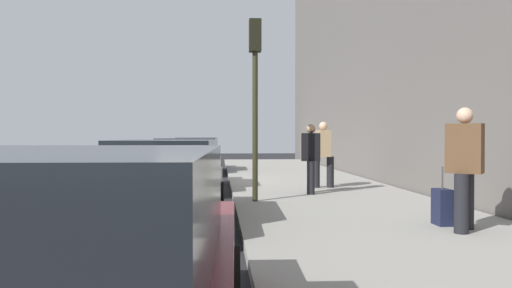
# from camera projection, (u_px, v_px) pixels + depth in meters

# --- Properties ---
(ground_plane) EXTENTS (56.00, 56.00, 0.00)m
(ground_plane) POSITION_uv_depth(u_px,v_px,m) (198.00, 187.00, 14.69)
(ground_plane) COLOR black
(sidewalk) EXTENTS (28.00, 4.60, 0.15)m
(sidewalk) POSITION_uv_depth(u_px,v_px,m) (303.00, 184.00, 14.95)
(sidewalk) COLOR gray
(sidewalk) RESTS_ON ground
(lane_stripe_centre) EXTENTS (28.00, 0.14, 0.01)m
(lane_stripe_centre) POSITION_uv_depth(u_px,v_px,m) (92.00, 188.00, 14.44)
(lane_stripe_centre) COLOR gold
(lane_stripe_centre) RESTS_ON ground
(parked_car_charcoal) EXTENTS (4.48, 2.02, 1.51)m
(parked_car_charcoal) POSITION_uv_depth(u_px,v_px,m) (167.00, 183.00, 8.24)
(parked_car_charcoal) COLOR black
(parked_car_charcoal) RESTS_ON ground
(parked_car_white) EXTENTS (4.28, 1.97, 1.51)m
(parked_car_white) POSITION_uv_depth(u_px,v_px,m) (188.00, 164.00, 13.67)
(parked_car_white) COLOR black
(parked_car_white) RESTS_ON ground
(parked_car_navy) EXTENTS (4.56, 1.97, 1.51)m
(parked_car_navy) POSITION_uv_depth(u_px,v_px,m) (198.00, 155.00, 19.89)
(parked_car_navy) COLOR black
(parked_car_navy) RESTS_ON ground
(pedestrian_brown_coat) EXTENTS (0.56, 0.59, 1.86)m
(pedestrian_brown_coat) POSITION_uv_depth(u_px,v_px,m) (464.00, 165.00, 7.10)
(pedestrian_brown_coat) COLOR black
(pedestrian_brown_coat) RESTS_ON sidewalk
(pedestrian_tan_coat) EXTENTS (0.51, 0.60, 1.82)m
(pedestrian_tan_coat) POSITION_uv_depth(u_px,v_px,m) (323.00, 152.00, 13.12)
(pedestrian_tan_coat) COLOR black
(pedestrian_tan_coat) RESTS_ON sidewalk
(pedestrian_black_coat) EXTENTS (0.56, 0.51, 1.72)m
(pedestrian_black_coat) POSITION_uv_depth(u_px,v_px,m) (311.00, 156.00, 11.75)
(pedestrian_black_coat) COLOR black
(pedestrian_black_coat) RESTS_ON sidewalk
(traffic_light_pole) EXTENTS (0.35, 0.26, 3.97)m
(traffic_light_pole) POSITION_uv_depth(u_px,v_px,m) (255.00, 78.00, 10.35)
(traffic_light_pole) COLOR #2D2D19
(traffic_light_pole) RESTS_ON sidewalk
(rolling_suitcase) EXTENTS (0.34, 0.22, 0.94)m
(rolling_suitcase) POSITION_uv_depth(u_px,v_px,m) (442.00, 207.00, 7.60)
(rolling_suitcase) COLOR #191E38
(rolling_suitcase) RESTS_ON sidewalk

